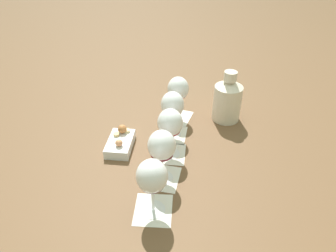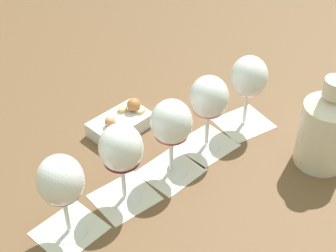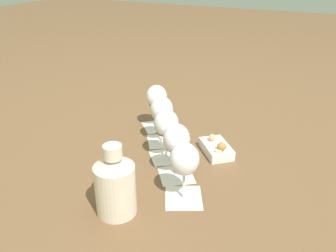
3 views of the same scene
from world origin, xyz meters
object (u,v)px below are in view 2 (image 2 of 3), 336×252
at_px(snack_dish, 121,123).
at_px(wine_glass_4, 61,184).
at_px(wine_glass_0, 249,80).
at_px(wine_glass_2, 171,124).
at_px(wine_glass_3, 121,151).
at_px(wine_glass_1, 209,100).
at_px(ceramic_vase, 326,128).

bearing_deg(snack_dish, wine_glass_4, -18.83).
xyz_separation_m(wine_glass_0, wine_glass_4, (0.30, -0.40, 0.00)).
bearing_deg(wine_glass_0, wine_glass_2, -51.76).
bearing_deg(wine_glass_0, wine_glass_4, -52.82).
height_order(wine_glass_2, wine_glass_4, same).
bearing_deg(wine_glass_4, wine_glass_3, 126.39).
distance_m(wine_glass_0, wine_glass_1, 0.13).
bearing_deg(wine_glass_3, wine_glass_0, 127.46).
xyz_separation_m(wine_glass_1, wine_glass_2, (0.08, -0.09, 0.00)).
bearing_deg(wine_glass_3, snack_dish, -178.93).
xyz_separation_m(wine_glass_2, wine_glass_4, (0.15, -0.21, -0.00)).
relative_size(wine_glass_0, ceramic_vase, 0.86).
distance_m(wine_glass_3, snack_dish, 0.25).
distance_m(wine_glass_0, ceramic_vase, 0.20).
bearing_deg(wine_glass_4, snack_dish, 161.17).
bearing_deg(ceramic_vase, wine_glass_4, -73.67).
bearing_deg(snack_dish, wine_glass_2, 35.52).
relative_size(wine_glass_0, snack_dish, 1.11).
xyz_separation_m(wine_glass_0, snack_dish, (0.00, -0.30, -0.10)).
height_order(wine_glass_4, snack_dish, wine_glass_4).
height_order(wine_glass_4, ceramic_vase, ceramic_vase).
xyz_separation_m(wine_glass_0, wine_glass_2, (0.15, -0.19, 0.00)).
bearing_deg(wine_glass_0, wine_glass_3, -52.54).
xyz_separation_m(wine_glass_1, wine_glass_3, (0.15, -0.19, 0.00)).
height_order(wine_glass_3, ceramic_vase, ceramic_vase).
bearing_deg(wine_glass_1, snack_dish, -110.47).
xyz_separation_m(wine_glass_4, snack_dish, (-0.30, 0.10, -0.10)).
xyz_separation_m(wine_glass_0, ceramic_vase, (0.14, 0.14, -0.03)).
distance_m(wine_glass_1, ceramic_vase, 0.25).
xyz_separation_m(ceramic_vase, snack_dish, (-0.14, -0.44, -0.07)).
height_order(wine_glass_2, snack_dish, wine_glass_2).
relative_size(wine_glass_1, ceramic_vase, 0.86).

